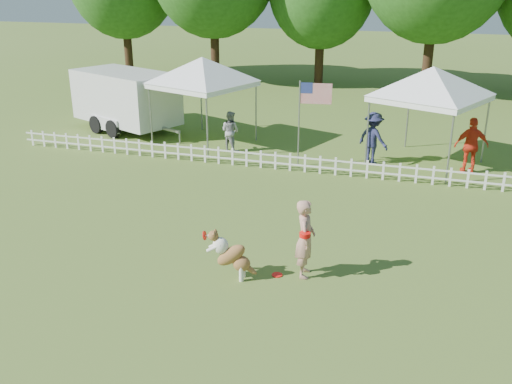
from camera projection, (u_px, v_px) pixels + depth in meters
The scene contains 12 objects.
ground at pixel (243, 273), 12.27m from camera, with size 120.00×120.00×0.00m, color #4A6921.
picket_fence at pixel (312, 164), 18.41m from camera, with size 22.00×0.08×0.60m, color white, non-canonical shape.
handler at pixel (305, 238), 11.89m from camera, with size 0.62×0.41×1.71m, color tan.
dog at pixel (232, 255), 11.88m from camera, with size 1.03×0.34×1.06m, color brown, non-canonical shape.
frisbee_on_turf at pixel (277, 275), 12.16m from camera, with size 0.23×0.23×0.02m, color red.
canopy_tent_left at pixel (204, 102), 21.39m from camera, with size 3.06×3.06×3.16m, color white, non-canonical shape.
canopy_tent_right at pixel (428, 117), 18.89m from camera, with size 3.10×3.10×3.21m, color white, non-canonical shape.
cargo_trailer at pixel (126, 101), 23.30m from camera, with size 5.59×2.46×2.46m, color silver, non-canonical shape.
flag_pole at pixel (299, 124), 18.71m from camera, with size 1.10×0.11×2.86m, color gray, non-canonical shape.
spectator_a at pixel (230, 131), 20.63m from camera, with size 0.71×0.56×1.47m, color gray.
spectator_b at pixel (373, 138), 19.19m from camera, with size 1.14×0.66×1.77m, color #22244A.
spectator_c at pixel (471, 146), 18.24m from camera, with size 1.07×0.44×1.82m, color red.
Camera 1 is at (3.53, -10.28, 5.96)m, focal length 40.00 mm.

